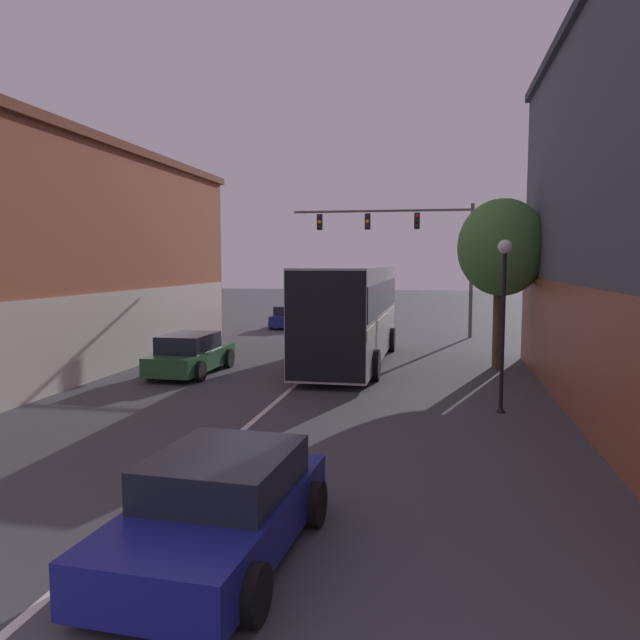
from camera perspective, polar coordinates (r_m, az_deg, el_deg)
The scene contains 9 objects.
lane_center_line at distance 20.04m, azimuth -1.66°, elevation -5.45°, with size 0.14×44.80×0.01m.
bus at distance 23.02m, azimuth 2.84°, elevation 0.97°, with size 2.79×10.58×3.58m.
hatchback_foreground at distance 8.40m, azimuth -9.18°, elevation -16.62°, with size 2.30×4.13×1.31m.
parked_car_left_near at distance 35.75m, azimuth -2.54°, elevation 0.28°, with size 2.12×3.82×1.25m.
parked_car_left_mid at distance 21.43m, azimuth -11.73°, elevation -3.11°, with size 1.93×4.26×1.36m.
traffic_signal_gantry at distance 31.65m, azimuth 8.24°, elevation 7.45°, with size 9.03×0.36×6.59m.
street_lamp at distance 16.00m, azimuth 16.43°, elevation 1.24°, with size 0.35×0.35×4.30m.
street_tree_near at distance 22.45m, azimuth 16.33°, elevation 6.36°, with size 3.04×2.74×5.93m.
street_tree_far at distance 22.91m, azimuth 15.99°, elevation 5.66°, with size 2.48×2.23×5.36m.
Camera 1 is at (4.28, -2.81, 3.77)m, focal length 35.00 mm.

